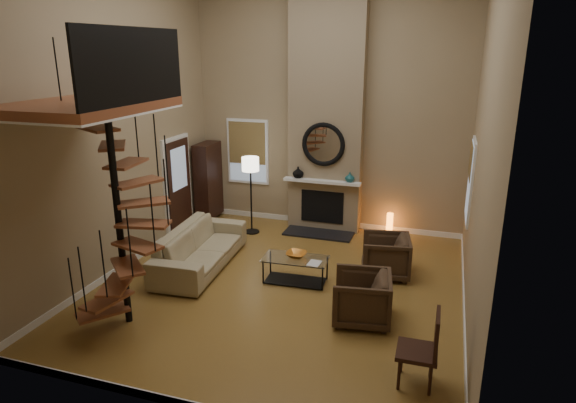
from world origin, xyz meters
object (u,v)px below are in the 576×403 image
(sofa, at_px, (200,247))
(accent_lamp, at_px, (390,224))
(floor_lamp, at_px, (251,170))
(coffee_table, at_px, (295,267))
(hutch, at_px, (208,180))
(armchair_far, at_px, (367,299))
(side_chair, at_px, (425,347))
(armchair_near, at_px, (390,257))

(sofa, bearing_deg, accent_lamp, -53.16)
(sofa, height_order, floor_lamp, floor_lamp)
(coffee_table, relative_size, accent_lamp, 2.34)
(hutch, height_order, sofa, hutch)
(armchair_far, bearing_deg, coffee_table, -131.19)
(hutch, bearing_deg, floor_lamp, -22.95)
(sofa, distance_m, coffee_table, 1.88)
(hutch, xyz_separation_m, side_chair, (5.23, -4.77, -0.42))
(armchair_far, xyz_separation_m, floor_lamp, (-3.03, 2.93, 1.06))
(floor_lamp, height_order, side_chair, floor_lamp)
(armchair_near, distance_m, coffee_table, 1.72)
(hutch, xyz_separation_m, armchair_far, (4.33, -3.48, -0.60))
(coffee_table, distance_m, side_chair, 3.17)
(armchair_far, height_order, floor_lamp, floor_lamp)
(coffee_table, height_order, accent_lamp, accent_lamp)
(armchair_far, relative_size, coffee_table, 0.74)
(accent_lamp, bearing_deg, floor_lamp, -165.36)
(armchair_far, xyz_separation_m, coffee_table, (-1.39, 0.89, -0.07))
(armchair_near, distance_m, side_chair, 3.08)
(hutch, bearing_deg, accent_lamp, 2.86)
(hutch, xyz_separation_m, floor_lamp, (1.30, -0.55, 0.46))
(side_chair, bearing_deg, accent_lamp, 101.39)
(sofa, distance_m, armchair_near, 3.48)
(hutch, distance_m, side_chair, 7.09)
(sofa, bearing_deg, hutch, 18.97)
(sofa, xyz_separation_m, armchair_near, (3.40, 0.72, -0.04))
(armchair_far, height_order, side_chair, side_chair)
(armchair_near, bearing_deg, hutch, -121.41)
(armchair_near, bearing_deg, accent_lamp, 177.44)
(side_chair, bearing_deg, coffee_table, 136.33)
(hutch, height_order, armchair_far, hutch)
(armchair_far, distance_m, floor_lamp, 4.34)
(armchair_near, relative_size, floor_lamp, 0.50)
(sofa, xyz_separation_m, armchair_far, (3.26, -0.96, -0.04))
(floor_lamp, bearing_deg, hutch, 157.05)
(hutch, height_order, accent_lamp, hutch)
(hutch, bearing_deg, sofa, -67.04)
(floor_lamp, distance_m, accent_lamp, 3.23)
(armchair_near, xyz_separation_m, armchair_far, (-0.14, -1.68, 0.00))
(accent_lamp, xyz_separation_m, side_chair, (1.00, -4.99, 0.28))
(accent_lamp, bearing_deg, hutch, -177.14)
(coffee_table, relative_size, side_chair, 1.15)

